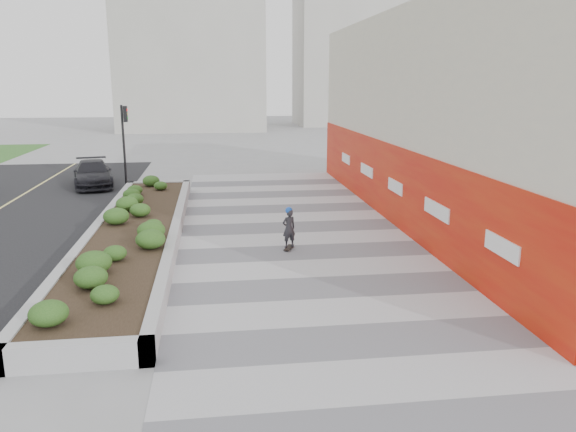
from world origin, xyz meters
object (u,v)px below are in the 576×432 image
car_dark (93,174)px  planter (135,230)px  traffic_signal_near (125,134)px  skateboarder (289,228)px

car_dark → planter: bearing=-84.8°
traffic_signal_near → skateboarder: (6.80, -12.11, -2.04)m
planter → car_dark: (-3.56, 11.07, 0.25)m
planter → skateboarder: bearing=-17.6°
skateboarder → car_dark: (-8.63, 12.67, -0.05)m
planter → skateboarder: (5.07, -1.61, 0.30)m
traffic_signal_near → car_dark: (-1.83, 0.57, -2.10)m
traffic_signal_near → skateboarder: size_ratio=2.97×
planter → traffic_signal_near: traffic_signal_near is taller
skateboarder → car_dark: 15.33m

